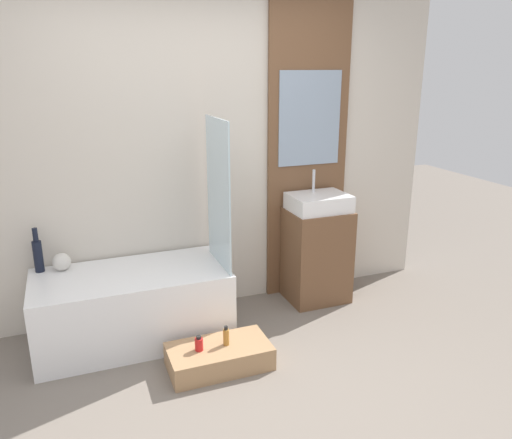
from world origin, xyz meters
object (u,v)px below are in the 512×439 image
Objects in this scene: bathtub at (133,306)px; vase_round_light at (62,262)px; vase_tall_dark at (38,254)px; sink at (319,202)px; bottle_soap_secondary at (226,336)px; bottle_soap_primary at (199,344)px; wooden_step_bench at (219,356)px.

vase_round_light reaches higher than bathtub.
vase_tall_dark is 2.54× the size of vase_round_light.
sink is 2.05m from vase_round_light.
bathtub is at bearing -26.92° from vase_round_light.
bathtub is 9.97× the size of bottle_soap_secondary.
vase_round_light is at bearing 134.30° from bottle_soap_primary.
bottle_soap_secondary is at bearing -47.78° from bathtub.
wooden_step_bench is 4.96× the size of bottle_soap_secondary.
bottle_soap_primary is (0.79, -0.81, -0.39)m from vase_round_light.
wooden_step_bench is 1.49m from vase_tall_dark.
sink is 2.19m from vase_tall_dark.
bathtub is 0.77m from vase_tall_dark.
vase_tall_dark reaches higher than bottle_soap_primary.
sink is 4.60× the size of bottle_soap_primary.
wooden_step_bench is 5.29× the size of vase_round_light.
vase_tall_dark is 1.35m from bottle_soap_primary.
sink is (1.58, 0.12, 0.60)m from bathtub.
bottle_soap_primary is 0.19m from bottle_soap_secondary.
bottle_soap_primary is (-0.14, -0.00, 0.13)m from wooden_step_bench.
bathtub reaches higher than bottle_soap_primary.
wooden_step_bench is 0.15m from bottle_soap_secondary.
sink reaches higher than vase_tall_dark.
vase_round_light is (-0.93, 0.81, 0.52)m from wooden_step_bench.
wooden_step_bench is 1.34m from vase_round_light.
vase_tall_dark is at bearing 168.16° from vase_round_light.
wooden_step_bench is 6.58× the size of bottle_soap_primary.
bathtub is 10.62× the size of vase_round_light.
bottle_soap_primary is at bearing -180.00° from wooden_step_bench.
sink is 1.42m from bottle_soap_secondary.
bathtub is 4.17× the size of vase_tall_dark.
vase_round_light is at bearing 176.82° from sink.
sink is at bearing -3.79° from vase_tall_dark.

